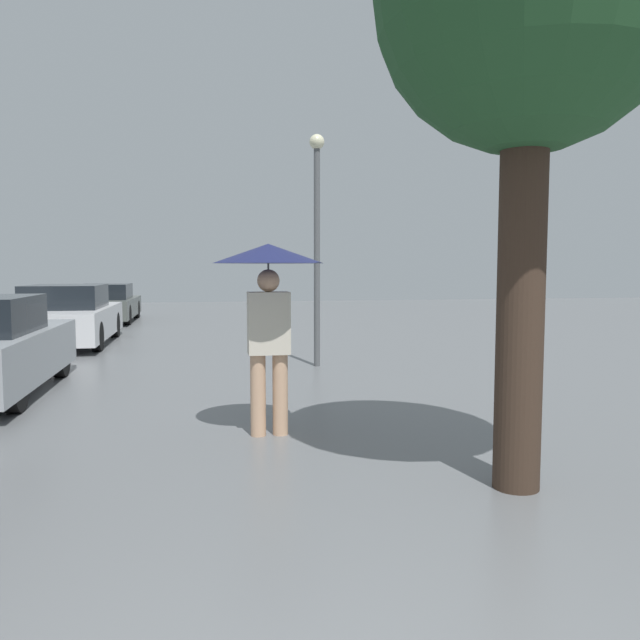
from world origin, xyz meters
TOP-DOWN VIEW (x-y plane):
  - pedestrian at (0.31, 5.02)m, footprint 1.10×1.10m
  - parked_car_third at (-3.22, 13.23)m, footprint 1.78×4.25m
  - parked_car_farthest at (-3.26, 19.17)m, footprint 1.72×4.24m
  - tree at (2.01, 3.15)m, footprint 2.25×2.25m
  - street_lamp at (1.60, 9.29)m, footprint 0.25×0.25m

SIDE VIEW (x-z plane):
  - parked_car_farthest at x=-3.26m, z-range -0.04..1.15m
  - parked_car_third at x=-3.22m, z-range -0.05..1.27m
  - pedestrian at x=0.31m, z-range 0.57..2.50m
  - street_lamp at x=1.60m, z-range 0.45..4.36m
  - tree at x=2.01m, z-range 1.20..5.98m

